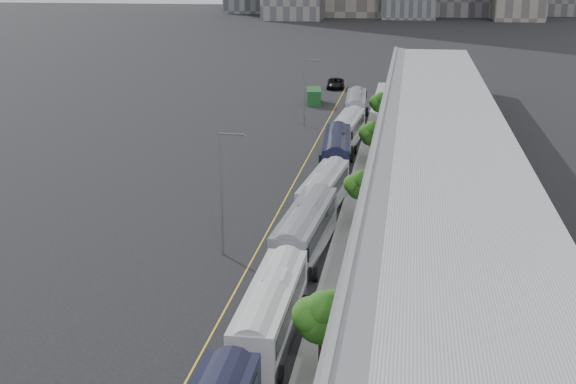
% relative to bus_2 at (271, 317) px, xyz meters
% --- Properties ---
extents(sidewalk, '(10.00, 170.00, 0.12)m').
position_rel_bus_2_xyz_m(sidewalk, '(6.78, 19.76, -1.53)').
color(sidewalk, gray).
rests_on(sidewalk, ground).
extents(lane_line, '(0.12, 160.00, 0.02)m').
position_rel_bus_2_xyz_m(lane_line, '(-3.72, 19.76, -1.58)').
color(lane_line, gold).
rests_on(lane_line, ground).
extents(depot, '(12.45, 160.40, 7.20)m').
position_rel_bus_2_xyz_m(depot, '(10.78, 19.76, 1.93)').
color(depot, gray).
rests_on(depot, ground).
extents(bus_2, '(2.88, 12.88, 3.76)m').
position_rel_bus_2_xyz_m(bus_2, '(0.00, 0.00, 0.00)').
color(bus_2, silver).
rests_on(bus_2, ground).
extents(bus_3, '(3.52, 13.58, 3.93)m').
position_rel_bus_2_xyz_m(bus_3, '(0.14, 14.49, 0.07)').
color(bus_3, slate).
rests_on(bus_3, ground).
extents(bus_4, '(3.56, 12.61, 3.64)m').
position_rel_bus_2_xyz_m(bus_4, '(0.26, 25.88, -0.05)').
color(bus_4, '#A2A4AC').
rests_on(bus_4, ground).
extents(bus_5, '(3.70, 13.77, 3.98)m').
position_rel_bus_2_xyz_m(bus_5, '(0.03, 40.97, 0.09)').
color(bus_5, black).
rests_on(bus_5, ground).
extents(bus_6, '(3.32, 12.94, 3.75)m').
position_rel_bus_2_xyz_m(bus_6, '(0.22, 53.13, -0.01)').
color(bus_6, silver).
rests_on(bus_6, ground).
extents(bus_7, '(3.29, 13.27, 3.85)m').
position_rel_bus_2_xyz_m(bus_7, '(0.12, 68.94, 0.04)').
color(bus_7, gray).
rests_on(bus_7, ground).
extents(tree_1, '(2.71, 2.71, 4.82)m').
position_rel_bus_2_xyz_m(tree_1, '(3.23, -2.92, 1.87)').
color(tree_1, black).
rests_on(tree_1, ground).
extents(tree_2, '(2.15, 2.15, 4.35)m').
position_rel_bus_2_xyz_m(tree_2, '(3.51, 23.97, 1.67)').
color(tree_2, black).
rests_on(tree_2, ground).
extents(tree_3, '(2.42, 2.42, 4.35)m').
position_rel_bus_2_xyz_m(tree_3, '(3.37, 46.22, 1.54)').
color(tree_3, black).
rests_on(tree_3, ground).
extents(tree_4, '(2.35, 2.35, 4.22)m').
position_rel_bus_2_xyz_m(tree_4, '(3.41, 67.18, 1.44)').
color(tree_4, black).
rests_on(tree_4, ground).
extents(street_lamp_near, '(2.04, 0.22, 9.54)m').
position_rel_bus_2_xyz_m(street_lamp_near, '(-5.99, 13.90, 3.88)').
color(street_lamp_near, '#59595E').
rests_on(street_lamp_near, ground).
extents(street_lamp_far, '(2.04, 0.22, 9.10)m').
position_rel_bus_2_xyz_m(street_lamp_far, '(-6.33, 63.74, 3.65)').
color(street_lamp_far, '#59595E').
rests_on(street_lamp_far, ground).
extents(shipping_container, '(2.91, 6.18, 2.29)m').
position_rel_bus_2_xyz_m(shipping_container, '(-7.38, 81.65, -0.44)').
color(shipping_container, '#15441C').
rests_on(shipping_container, ground).
extents(suv, '(3.42, 6.63, 1.79)m').
position_rel_bus_2_xyz_m(suv, '(-5.47, 97.44, -0.69)').
color(suv, black).
rests_on(suv, ground).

